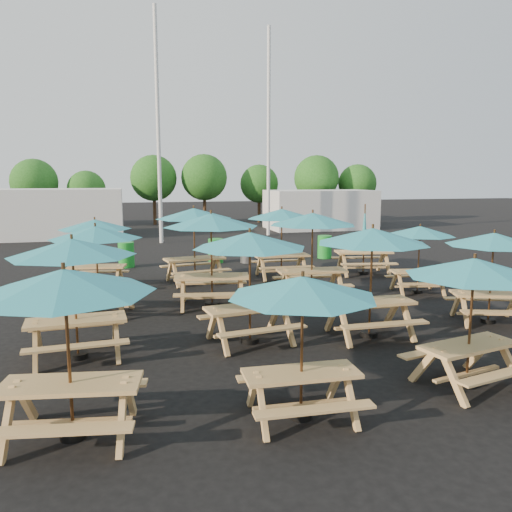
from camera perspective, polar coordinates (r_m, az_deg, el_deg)
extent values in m
plane|color=black|center=(13.81, 1.56, -5.45)|extent=(120.00, 120.00, 0.00)
cube|color=tan|center=(7.19, -20.45, -13.60)|extent=(1.90, 0.98, 0.06)
cube|color=tan|center=(6.73, -21.82, -18.01)|extent=(1.82, 0.53, 0.04)
cube|color=tan|center=(7.89, -19.07, -13.75)|extent=(1.82, 0.53, 0.04)
cylinder|color=black|center=(7.47, -20.15, -18.53)|extent=(0.36, 0.36, 0.10)
cylinder|color=brown|center=(7.04, -20.63, -10.50)|extent=(0.04, 0.04, 2.31)
cone|color=teal|center=(6.79, -21.08, -2.71)|extent=(2.65, 2.65, 0.32)
cube|color=tan|center=(10.14, -19.86, -6.93)|extent=(1.88, 0.85, 0.06)
cube|color=tan|center=(9.58, -19.81, -9.69)|extent=(1.84, 0.40, 0.04)
cube|color=tan|center=(10.86, -19.73, -7.49)|extent=(1.84, 0.40, 0.04)
cylinder|color=black|center=(10.34, -19.65, -10.67)|extent=(0.37, 0.37, 0.10)
cylinder|color=brown|center=(10.03, -19.98, -4.64)|extent=(0.04, 0.04, 2.34)
cone|color=teal|center=(9.86, -20.28, 0.94)|extent=(2.51, 2.51, 0.33)
cube|color=tan|center=(13.17, -17.60, -3.32)|extent=(1.90, 1.14, 0.06)
cube|color=tan|center=(12.64, -18.47, -5.20)|extent=(1.78, 0.71, 0.04)
cube|color=tan|center=(13.84, -16.69, -3.91)|extent=(1.78, 0.71, 0.04)
cylinder|color=black|center=(13.33, -17.46, -6.18)|extent=(0.36, 0.36, 0.10)
cylinder|color=brown|center=(13.10, -17.68, -1.59)|extent=(0.04, 0.04, 2.27)
cone|color=teal|center=(12.96, -17.88, 2.58)|extent=(2.80, 2.80, 0.32)
cube|color=tan|center=(16.25, -17.72, -1.15)|extent=(1.81, 0.97, 0.06)
cube|color=tan|center=(15.70, -18.21, -2.54)|extent=(1.73, 0.55, 0.04)
cube|color=tan|center=(16.90, -17.18, -1.70)|extent=(1.73, 0.55, 0.04)
cylinder|color=black|center=(16.37, -17.61, -3.42)|extent=(0.34, 0.34, 0.10)
cylinder|color=brown|center=(16.19, -17.79, 0.21)|extent=(0.04, 0.04, 2.19)
cone|color=teal|center=(16.08, -17.94, 3.47)|extent=(2.55, 2.55, 0.30)
cube|color=tan|center=(7.32, 5.20, -13.19)|extent=(1.67, 0.70, 0.05)
cube|color=tan|center=(6.90, 6.76, -17.05)|extent=(1.65, 0.29, 0.04)
cube|color=tan|center=(7.95, 3.83, -13.38)|extent=(1.65, 0.29, 0.04)
cylinder|color=black|center=(7.58, 5.13, -17.62)|extent=(0.33, 0.33, 0.09)
cylinder|color=brown|center=(7.18, 5.25, -10.42)|extent=(0.04, 0.04, 2.11)
cone|color=teal|center=(6.94, 5.35, -3.48)|extent=(2.18, 2.18, 0.29)
cube|color=tan|center=(10.42, -0.70, -5.92)|extent=(1.93, 0.98, 0.06)
cube|color=tan|center=(9.90, 0.80, -8.50)|extent=(1.86, 0.52, 0.04)
cube|color=tan|center=(11.11, -2.02, -6.57)|extent=(1.86, 0.52, 0.04)
cylinder|color=black|center=(10.62, -0.69, -9.61)|extent=(0.37, 0.37, 0.10)
cylinder|color=brown|center=(10.32, -0.70, -3.66)|extent=(0.05, 0.05, 2.36)
cone|color=teal|center=(10.15, -0.71, 1.83)|extent=(2.68, 2.68, 0.33)
cube|color=tan|center=(13.40, -5.07, -2.37)|extent=(2.07, 1.06, 0.07)
cube|color=tan|center=(12.76, -5.01, -4.40)|extent=(2.00, 0.57, 0.04)
cube|color=tan|center=(14.17, -5.10, -3.06)|extent=(2.00, 0.57, 0.04)
cylinder|color=black|center=(13.57, -5.03, -5.51)|extent=(0.40, 0.40, 0.11)
cylinder|color=brown|center=(13.32, -5.10, -0.47)|extent=(0.05, 0.05, 2.53)
cone|color=teal|center=(13.19, -5.16, 4.10)|extent=(2.88, 2.88, 0.35)
cube|color=tan|center=(16.53, -7.03, -0.30)|extent=(2.05, 1.10, 0.06)
cube|color=tan|center=(15.92, -6.21, -1.78)|extent=(1.96, 0.62, 0.04)
cube|color=tan|center=(17.25, -7.74, -0.98)|extent=(1.96, 0.62, 0.04)
cylinder|color=black|center=(16.66, -6.98, -2.83)|extent=(0.39, 0.39, 0.11)
cylinder|color=brown|center=(16.46, -7.06, 1.22)|extent=(0.05, 0.05, 2.48)
cone|color=teal|center=(16.36, -7.13, 4.85)|extent=(2.90, 2.90, 0.34)
cube|color=tan|center=(9.04, 23.15, -9.38)|extent=(1.81, 1.01, 0.06)
cube|color=tan|center=(8.76, 26.21, -12.06)|extent=(1.72, 0.59, 0.04)
cube|color=tan|center=(9.51, 20.14, -10.04)|extent=(1.72, 0.59, 0.04)
cylinder|color=black|center=(9.26, 22.89, -13.23)|extent=(0.34, 0.34, 0.09)
cylinder|color=brown|center=(8.93, 23.30, -7.01)|extent=(0.04, 0.04, 2.18)
cone|color=teal|center=(8.73, 23.67, -1.20)|extent=(2.59, 2.59, 0.30)
cube|color=tan|center=(11.10, 12.91, -5.15)|extent=(1.88, 0.74, 0.06)
cube|color=tan|center=(10.59, 14.55, -7.58)|extent=(1.88, 0.27, 0.04)
cube|color=tan|center=(11.77, 11.34, -5.81)|extent=(1.88, 0.27, 0.04)
cylinder|color=black|center=(11.30, 12.79, -8.69)|extent=(0.38, 0.38, 0.10)
cylinder|color=brown|center=(11.01, 12.99, -2.99)|extent=(0.05, 0.05, 2.40)
cone|color=teal|center=(10.85, 13.18, 2.25)|extent=(2.42, 2.42, 0.33)
cube|color=tan|center=(14.36, 6.39, -1.69)|extent=(1.99, 0.88, 0.06)
cube|color=tan|center=(13.75, 7.23, -3.50)|extent=(1.95, 0.40, 0.04)
cube|color=tan|center=(15.09, 5.58, -2.37)|extent=(1.95, 0.40, 0.04)
cylinder|color=black|center=(14.51, 6.34, -4.58)|extent=(0.39, 0.39, 0.11)
cylinder|color=brown|center=(14.28, 6.42, 0.06)|extent=(0.05, 0.05, 2.48)
cone|color=teal|center=(14.16, 6.49, 4.24)|extent=(2.64, 2.64, 0.34)
cube|color=tan|center=(17.28, 2.93, 0.07)|extent=(1.90, 0.79, 0.06)
cube|color=tan|center=(16.67, 3.56, -1.31)|extent=(1.89, 0.32, 0.04)
cube|color=tan|center=(17.98, 2.32, -0.55)|extent=(1.89, 0.32, 0.04)
cylinder|color=black|center=(17.40, 2.91, -2.27)|extent=(0.38, 0.38, 0.10)
cylinder|color=brown|center=(17.22, 2.94, 1.48)|extent=(0.05, 0.05, 2.40)
cone|color=teal|center=(17.11, 2.96, 4.85)|extent=(2.47, 2.47, 0.33)
cube|color=tan|center=(13.11, 25.17, -3.94)|extent=(1.83, 1.16, 0.06)
cube|color=tan|center=(12.60, 26.12, -5.78)|extent=(1.70, 0.76, 0.04)
cube|color=tan|center=(13.74, 24.15, -4.49)|extent=(1.70, 0.76, 0.04)
cylinder|color=black|center=(13.26, 24.98, -6.70)|extent=(0.34, 0.34, 0.09)
cylinder|color=brown|center=(13.03, 25.29, -2.27)|extent=(0.04, 0.04, 2.18)
cone|color=teal|center=(12.90, 25.56, 1.75)|extent=(2.76, 2.76, 0.30)
cube|color=tan|center=(15.72, 18.03, -1.68)|extent=(1.68, 0.91, 0.05)
cube|color=tan|center=(15.24, 18.78, -3.03)|extent=(1.60, 0.52, 0.04)
cube|color=tan|center=(16.30, 17.24, -2.19)|extent=(1.60, 0.52, 0.04)
cylinder|color=black|center=(15.84, 17.92, -3.85)|extent=(0.32, 0.32, 0.09)
cylinder|color=brown|center=(15.66, 18.09, -0.38)|extent=(0.04, 0.04, 2.03)
cone|color=teal|center=(15.55, 18.25, 2.74)|extent=(2.38, 2.38, 0.28)
cube|color=tan|center=(18.24, 12.20, 0.47)|extent=(2.07, 1.09, 0.07)
cube|color=tan|center=(17.61, 12.83, -0.90)|extent=(1.99, 0.61, 0.04)
cube|color=tan|center=(18.97, 11.55, -0.16)|extent=(1.99, 0.61, 0.04)
cylinder|color=black|center=(18.37, 12.12, -1.86)|extent=(0.39, 0.39, 0.11)
cylinder|color=brown|center=(18.18, 12.25, 1.86)|extent=(0.05, 0.05, 2.51)
cone|color=teal|center=(18.14, 12.29, 3.24)|extent=(0.24, 0.24, 1.64)
cylinder|color=#1B9529|center=(19.93, -14.60, 0.15)|extent=(0.61, 0.61, 0.97)
cylinder|color=#1B9529|center=(20.42, -4.62, 0.61)|extent=(0.61, 0.61, 0.97)
cylinder|color=gray|center=(20.35, -0.96, 0.61)|extent=(0.61, 0.61, 0.97)
cylinder|color=#1B9529|center=(21.67, 7.85, 1.04)|extent=(0.61, 0.61, 0.97)
cylinder|color=silver|center=(27.03, -11.12, 14.22)|extent=(0.20, 0.20, 12.00)
cylinder|color=silver|center=(30.11, 1.45, 13.82)|extent=(0.20, 0.20, 12.00)
cube|color=silver|center=(31.22, -22.41, 4.53)|extent=(8.00, 4.00, 2.80)
cube|color=silver|center=(34.36, 7.30, 5.30)|extent=(7.00, 4.00, 2.60)
cylinder|color=#382314|center=(37.33, -23.82, 4.54)|extent=(0.24, 0.24, 2.14)
sphere|color=#1E5919|center=(37.25, -24.02, 7.75)|extent=(3.11, 3.11, 3.11)
cylinder|color=#382314|center=(36.70, -18.67, 4.49)|extent=(0.24, 0.24, 1.78)
sphere|color=#1E5919|center=(36.62, -18.81, 7.21)|extent=(2.59, 2.59, 2.59)
cylinder|color=#382314|center=(37.69, -11.51, 5.29)|extent=(0.24, 0.24, 2.31)
sphere|color=#1E5919|center=(37.62, -11.62, 8.72)|extent=(3.36, 3.36, 3.36)
cylinder|color=#382314|center=(37.60, -5.89, 5.44)|extent=(0.24, 0.24, 2.35)
sphere|color=#1E5919|center=(37.53, -5.94, 8.93)|extent=(3.41, 3.41, 3.41)
cylinder|color=#382314|center=(38.90, 0.36, 5.36)|extent=(0.24, 0.24, 2.02)
sphere|color=#1E5919|center=(38.82, 0.37, 8.26)|extent=(2.94, 2.94, 2.94)
cylinder|color=#382314|center=(38.44, 6.86, 5.48)|extent=(0.24, 0.24, 2.32)
sphere|color=#1E5919|center=(38.37, 6.93, 8.87)|extent=(3.38, 3.38, 3.38)
cylinder|color=#382314|center=(39.83, 11.42, 5.27)|extent=(0.24, 0.24, 2.03)
sphere|color=#1E5919|center=(39.75, 11.51, 8.13)|extent=(2.95, 2.95, 2.95)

